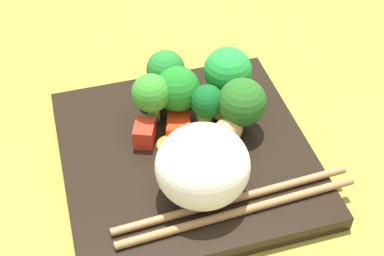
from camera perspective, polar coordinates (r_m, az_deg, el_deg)
ground_plane at (r=54.30cm, az=-0.60°, el=-4.15°), size 110.00×110.00×2.00cm
square_plate at (r=52.94cm, az=-0.61°, el=-2.85°), size 23.19×23.19×1.65cm
rice_mound at (r=46.40cm, az=1.54°, el=-3.85°), size 8.11×7.94×6.93cm
broccoli_floret_0 at (r=53.69cm, az=-1.52°, el=4.00°), size 4.47×4.47×5.56cm
broccoli_floret_1 at (r=52.57cm, az=-4.24°, el=3.50°), size 3.74×3.74×5.83cm
broccoli_floret_2 at (r=55.62cm, az=3.70°, el=5.88°), size 4.87×4.87×6.00cm
broccoli_floret_3 at (r=55.19cm, az=-2.36°, el=6.03°), size 3.84×3.84×5.93cm
broccoli_floret_4 at (r=52.32cm, az=5.19°, el=2.65°), size 4.65×4.65×5.72cm
broccoli_floret_5 at (r=52.89cm, az=1.52°, el=2.56°), size 3.29×3.29×4.74cm
carrot_slice_0 at (r=51.68cm, az=-0.25°, el=-2.47°), size 3.31×3.31×0.67cm
carrot_slice_1 at (r=53.12cm, az=1.27°, el=-1.02°), size 4.22×4.22×0.42cm
carrot_slice_2 at (r=52.35cm, az=-2.41°, el=-1.85°), size 3.21×3.21×0.53cm
carrot_slice_3 at (r=57.50cm, az=-0.00°, el=3.32°), size 3.81×3.81×0.46cm
pepper_chunk_0 at (r=52.59cm, az=-4.92°, el=-0.53°), size 2.67×3.02×2.07cm
pepper_chunk_1 at (r=53.72cm, az=-1.18°, el=0.30°), size 3.00×3.33×1.32cm
chicken_piece_0 at (r=54.94cm, az=3.16°, el=1.87°), size 3.60×3.44×1.89cm
chicken_piece_2 at (r=52.04cm, az=3.76°, el=-0.59°), size 4.28×3.96×2.67cm
chicken_piece_3 at (r=56.29cm, az=-4.26°, el=2.95°), size 2.58×2.44×1.72cm
chopstick_pair at (r=47.77cm, az=4.60°, el=-7.98°), size 21.69×3.10×0.71cm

